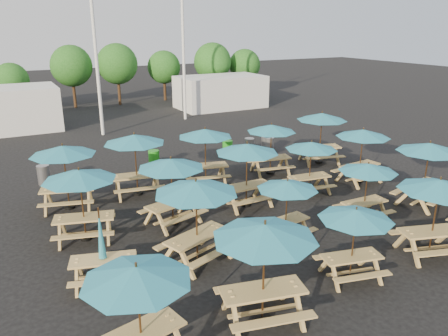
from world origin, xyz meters
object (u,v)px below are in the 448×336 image
waste_bin_5 (269,145)px  picnic_unit_14 (311,148)px  picnic_unit_19 (322,119)px  picnic_unit_11 (205,136)px  picnic_unit_5 (196,191)px  picnic_unit_8 (356,218)px  picnic_unit_1 (102,253)px  picnic_unit_4 (265,236)px  picnic_unit_6 (171,167)px  picnic_unit_17 (429,151)px  waste_bin_4 (266,144)px  waste_bin_0 (44,175)px  waste_bin_2 (228,148)px  picnic_unit_12 (439,189)px  picnic_unit_7 (135,142)px  picnic_unit_13 (368,171)px  picnic_unit_15 (271,131)px  picnic_unit_10 (247,152)px  picnic_unit_3 (63,154)px  waste_bin_3 (249,146)px  picnic_unit_0 (137,279)px  picnic_unit_2 (80,179)px  waste_bin_1 (154,159)px  picnic_unit_18 (363,136)px  picnic_unit_9 (287,188)px

waste_bin_5 → picnic_unit_14: bearing=-108.0°
picnic_unit_19 → picnic_unit_11: bearing=-164.2°
picnic_unit_5 → picnic_unit_8: (3.30, -2.81, -0.38)m
picnic_unit_1 → picnic_unit_4: picnic_unit_4 is taller
picnic_unit_6 → picnic_unit_17: size_ratio=0.99×
picnic_unit_17 → waste_bin_4: 9.29m
waste_bin_0 → waste_bin_2: (9.07, -0.04, 0.00)m
picnic_unit_12 → picnic_unit_17: picnic_unit_17 is taller
picnic_unit_7 → picnic_unit_13: 8.83m
picnic_unit_15 → picnic_unit_7: bearing=-172.2°
picnic_unit_10 → waste_bin_0: size_ratio=2.94×
picnic_unit_3 → picnic_unit_17: 13.48m
picnic_unit_10 → waste_bin_3: 7.34m
picnic_unit_3 → picnic_unit_19: 12.07m
picnic_unit_0 → picnic_unit_2: bearing=76.4°
picnic_unit_4 → waste_bin_1: picnic_unit_4 is taller
picnic_unit_5 → picnic_unit_12: bearing=-44.3°
picnic_unit_18 → waste_bin_1: bearing=133.6°
picnic_unit_9 → picnic_unit_7: bearing=109.5°
picnic_unit_2 → waste_bin_5: bearing=43.5°
picnic_unit_13 → picnic_unit_18: size_ratio=0.84×
picnic_unit_1 → picnic_unit_18: 12.14m
picnic_unit_8 → picnic_unit_17: 6.63m
picnic_unit_4 → waste_bin_3: 14.07m
picnic_unit_12 → picnic_unit_2: bearing=164.2°
waste_bin_2 → waste_bin_4: (2.26, -0.23, 0.00)m
picnic_unit_10 → picnic_unit_3: bearing=154.3°
picnic_unit_2 → picnic_unit_7: 4.04m
picnic_unit_3 → waste_bin_4: size_ratio=3.48×
picnic_unit_13 → waste_bin_0: bearing=137.4°
picnic_unit_8 → picnic_unit_14: picnic_unit_14 is taller
picnic_unit_19 → waste_bin_4: picnic_unit_19 is taller
waste_bin_2 → waste_bin_4: 2.27m
picnic_unit_6 → picnic_unit_13: 6.75m
picnic_unit_14 → waste_bin_3: 6.33m
picnic_unit_6 → waste_bin_0: picnic_unit_6 is taller
picnic_unit_18 → waste_bin_2: bearing=111.5°
picnic_unit_0 → picnic_unit_10: picnic_unit_10 is taller
waste_bin_5 → picnic_unit_6: bearing=-143.3°
picnic_unit_17 → waste_bin_2: (-3.48, 9.27, -1.74)m
picnic_unit_7 → waste_bin_4: 8.79m
picnic_unit_13 → waste_bin_1: bearing=117.7°
picnic_unit_10 → picnic_unit_12: picnic_unit_10 is taller
picnic_unit_5 → picnic_unit_13: (6.41, -0.17, -0.35)m
picnic_unit_8 → waste_bin_3: bearing=85.0°
picnic_unit_0 → waste_bin_5: picnic_unit_0 is taller
picnic_unit_7 → waste_bin_1: (1.81, 3.12, -1.80)m
picnic_unit_14 → waste_bin_5: (1.87, 5.77, -1.48)m
picnic_unit_0 → picnic_unit_15: bearing=31.6°
picnic_unit_6 → picnic_unit_18: (8.79, 0.10, 0.01)m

